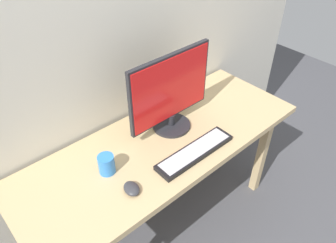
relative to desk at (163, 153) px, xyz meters
name	(u,v)px	position (x,y,z in m)	size (l,w,h in m)	color
ground_plane	(164,224)	(0.00, 0.00, -0.68)	(6.00, 6.00, 0.00)	#4C4C51
desk	(163,153)	(0.00, 0.00, 0.00)	(1.65, 0.62, 0.77)	tan
monitor	(171,92)	(0.12, 0.08, 0.31)	(0.53, 0.21, 0.45)	#232328
keyboard_primary	(195,152)	(0.06, -0.18, 0.10)	(0.46, 0.12, 0.03)	black
mouse	(132,189)	(-0.33, -0.16, 0.10)	(0.07, 0.09, 0.03)	#333338
coffee_mug	(107,164)	(-0.34, 0.02, 0.14)	(0.08, 0.08, 0.10)	#337FD8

